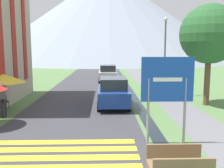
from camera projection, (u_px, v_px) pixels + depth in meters
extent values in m
plane|color=#517542|center=(114.00, 84.00, 25.07)|extent=(160.00, 160.00, 0.00)
cube|color=#38383D|center=(94.00, 74.00, 34.89)|extent=(6.40, 60.00, 0.01)
cube|color=slate|center=(137.00, 74.00, 35.07)|extent=(2.20, 60.00, 0.01)
cube|color=black|center=(120.00, 74.00, 35.00)|extent=(0.60, 60.00, 0.00)
cube|color=yellow|center=(53.00, 168.00, 7.49)|extent=(5.44, 0.44, 0.01)
cube|color=yellow|center=(57.00, 158.00, 8.19)|extent=(5.44, 0.44, 0.01)
cube|color=yellow|center=(61.00, 149.00, 8.88)|extent=(5.44, 0.44, 0.01)
cube|color=yellow|center=(64.00, 142.00, 9.57)|extent=(5.44, 0.44, 0.01)
cone|color=gray|center=(108.00, 16.00, 79.43)|extent=(76.63, 76.63, 27.50)
cube|color=maroon|center=(13.00, 24.00, 16.23)|extent=(0.06, 0.70, 7.69)
cube|color=maroon|center=(24.00, 27.00, 18.38)|extent=(0.06, 0.70, 7.69)
cylinder|color=gray|center=(148.00, 111.00, 9.32)|extent=(0.10, 0.10, 2.49)
cylinder|color=gray|center=(185.00, 111.00, 9.36)|extent=(0.10, 0.10, 2.49)
cube|color=#1947B7|center=(168.00, 79.00, 9.15)|extent=(1.95, 0.05, 1.65)
cube|color=white|center=(168.00, 80.00, 9.13)|extent=(1.07, 0.02, 0.14)
cube|color=brown|center=(178.00, 168.00, 7.24)|extent=(1.70, 1.10, 0.12)
cube|color=brown|center=(184.00, 166.00, 6.70)|extent=(1.70, 0.08, 0.45)
cube|color=brown|center=(174.00, 151.00, 7.71)|extent=(1.70, 0.08, 0.45)
cube|color=navy|center=(113.00, 95.00, 15.40)|extent=(1.83, 3.97, 0.84)
cube|color=#23282D|center=(113.00, 83.00, 15.10)|extent=(1.56, 2.18, 0.68)
cylinder|color=black|center=(100.00, 98.00, 16.66)|extent=(0.18, 0.60, 0.60)
cylinder|color=black|center=(126.00, 98.00, 16.71)|extent=(0.18, 0.60, 0.60)
cylinder|color=black|center=(99.00, 106.00, 14.22)|extent=(0.18, 0.60, 0.60)
cylinder|color=black|center=(129.00, 106.00, 14.27)|extent=(0.18, 0.60, 0.60)
cube|color=silver|center=(108.00, 75.00, 26.96)|extent=(1.88, 3.81, 0.84)
cube|color=#23282D|center=(108.00, 68.00, 26.67)|extent=(1.60, 2.09, 0.68)
cylinder|color=black|center=(100.00, 78.00, 28.16)|extent=(0.18, 0.60, 0.60)
cylinder|color=black|center=(116.00, 78.00, 28.22)|extent=(0.18, 0.60, 0.60)
cylinder|color=black|center=(99.00, 80.00, 25.83)|extent=(0.18, 0.60, 0.60)
cylinder|color=black|center=(117.00, 80.00, 25.88)|extent=(0.18, 0.60, 0.60)
cube|color=#232328|center=(5.00, 102.00, 14.78)|extent=(0.40, 0.40, 0.04)
cube|color=#232328|center=(3.00, 99.00, 14.57)|extent=(0.40, 0.04, 0.40)
cylinder|color=#232328|center=(3.00, 105.00, 14.97)|extent=(0.03, 0.03, 0.45)
cylinder|color=#232328|center=(9.00, 105.00, 14.98)|extent=(0.03, 0.03, 0.45)
cylinder|color=#232328|center=(1.00, 106.00, 14.63)|extent=(0.03, 0.03, 0.45)
cylinder|color=#232328|center=(7.00, 106.00, 14.64)|extent=(0.03, 0.03, 0.45)
cylinder|color=#232328|center=(2.00, 110.00, 13.58)|extent=(0.03, 0.03, 0.45)
cylinder|color=#232328|center=(0.00, 112.00, 13.25)|extent=(0.03, 0.03, 0.45)
cylinder|color=#B7B2A8|center=(5.00, 94.00, 14.05)|extent=(0.06, 0.06, 2.02)
cone|color=yellow|center=(4.00, 78.00, 13.92)|extent=(2.37, 2.37, 0.49)
cylinder|color=#282833|center=(2.00, 108.00, 12.97)|extent=(0.14, 0.14, 0.98)
cylinder|color=#282833|center=(5.00, 108.00, 12.97)|extent=(0.14, 0.14, 0.98)
cylinder|color=#4C4C56|center=(2.00, 93.00, 12.86)|extent=(0.32, 0.32, 0.66)
sphere|color=tan|center=(2.00, 84.00, 12.80)|extent=(0.22, 0.22, 0.22)
cylinder|color=#515156|center=(165.00, 59.00, 18.59)|extent=(0.12, 0.12, 5.58)
sphere|color=silver|center=(166.00, 19.00, 18.18)|extent=(0.28, 0.28, 0.28)
cylinder|color=brown|center=(207.00, 82.00, 15.72)|extent=(0.36, 0.36, 2.90)
sphere|color=#285B2D|center=(210.00, 34.00, 15.30)|extent=(3.65, 3.65, 3.65)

